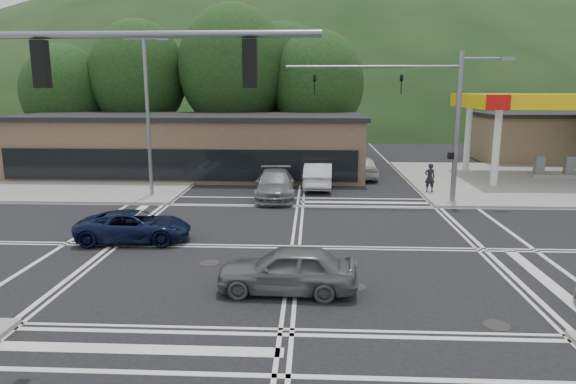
{
  "coord_description": "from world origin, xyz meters",
  "views": [
    {
      "loc": [
        0.63,
        -19.23,
        6.09
      ],
      "look_at": [
        -0.49,
        3.98,
        1.4
      ],
      "focal_mm": 32.0,
      "sensor_mm": 36.0,
      "label": 1
    }
  ],
  "objects_px": {
    "car_grey_center": "(287,269)",
    "car_northbound": "(275,184)",
    "car_queue_a": "(318,175)",
    "pedestrian": "(430,178)",
    "car_queue_b": "(362,167)",
    "car_blue_west": "(134,226)"
  },
  "relations": [
    {
      "from": "car_grey_center",
      "to": "car_queue_b",
      "type": "bearing_deg",
      "value": 171.04
    },
    {
      "from": "pedestrian",
      "to": "car_queue_a",
      "type": "bearing_deg",
      "value": -17.29
    },
    {
      "from": "car_blue_west",
      "to": "car_northbound",
      "type": "height_order",
      "value": "car_northbound"
    },
    {
      "from": "car_queue_a",
      "to": "car_northbound",
      "type": "height_order",
      "value": "car_queue_a"
    },
    {
      "from": "car_blue_west",
      "to": "car_grey_center",
      "type": "height_order",
      "value": "car_grey_center"
    },
    {
      "from": "car_blue_west",
      "to": "car_queue_a",
      "type": "relative_size",
      "value": 0.93
    },
    {
      "from": "car_grey_center",
      "to": "pedestrian",
      "type": "bearing_deg",
      "value": 155.86
    },
    {
      "from": "car_blue_west",
      "to": "car_queue_a",
      "type": "xyz_separation_m",
      "value": [
        7.56,
        11.81,
        0.17
      ]
    },
    {
      "from": "car_northbound",
      "to": "pedestrian",
      "type": "height_order",
      "value": "pedestrian"
    },
    {
      "from": "car_grey_center",
      "to": "pedestrian",
      "type": "xyz_separation_m",
      "value": [
        7.61,
        15.19,
        0.26
      ]
    },
    {
      "from": "car_blue_west",
      "to": "car_northbound",
      "type": "distance_m",
      "value": 10.07
    },
    {
      "from": "car_queue_b",
      "to": "car_northbound",
      "type": "relative_size",
      "value": 0.86
    },
    {
      "from": "car_grey_center",
      "to": "car_queue_b",
      "type": "height_order",
      "value": "car_queue_b"
    },
    {
      "from": "car_northbound",
      "to": "pedestrian",
      "type": "bearing_deg",
      "value": 6.47
    },
    {
      "from": "car_queue_a",
      "to": "pedestrian",
      "type": "bearing_deg",
      "value": 168.13
    },
    {
      "from": "car_blue_west",
      "to": "car_grey_center",
      "type": "distance_m",
      "value": 8.16
    },
    {
      "from": "car_grey_center",
      "to": "car_northbound",
      "type": "bearing_deg",
      "value": -171.83
    },
    {
      "from": "car_grey_center",
      "to": "car_queue_b",
      "type": "distance_m",
      "value": 21.01
    },
    {
      "from": "car_grey_center",
      "to": "car_queue_b",
      "type": "relative_size",
      "value": 0.92
    },
    {
      "from": "car_blue_west",
      "to": "car_northbound",
      "type": "relative_size",
      "value": 0.84
    },
    {
      "from": "car_queue_a",
      "to": "pedestrian",
      "type": "distance_m",
      "value": 6.7
    },
    {
      "from": "pedestrian",
      "to": "car_grey_center",
      "type": "bearing_deg",
      "value": 60.13
    }
  ]
}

